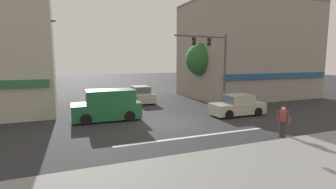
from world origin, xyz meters
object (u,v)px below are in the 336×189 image
(traffic_light_mast, at_px, (216,59))
(pedestrian_foreground_with_bag, at_px, (284,120))
(van_crossing_rightbound, at_px, (108,106))
(utility_pole_far_right, at_px, (212,62))
(sedan_crossing_leftbound, at_px, (237,106))
(street_tree, at_px, (202,60))
(sedan_parked_curbside, at_px, (141,95))
(utility_pole_near_left, at_px, (47,66))

(traffic_light_mast, bearing_deg, pedestrian_foreground_with_bag, -95.32)
(van_crossing_rightbound, bearing_deg, utility_pole_far_right, 28.38)
(van_crossing_rightbound, bearing_deg, sedan_crossing_leftbound, -12.85)
(utility_pole_far_right, height_order, sedan_crossing_leftbound, utility_pole_far_right)
(street_tree, bearing_deg, sedan_parked_curbside, 168.45)
(traffic_light_mast, distance_m, van_crossing_rightbound, 9.35)
(street_tree, bearing_deg, van_crossing_rightbound, -153.15)
(utility_pole_near_left, xyz_separation_m, sedan_crossing_leftbound, (13.02, -4.01, -3.03))
(street_tree, bearing_deg, utility_pole_near_left, -166.59)
(utility_pole_near_left, distance_m, utility_pole_far_right, 17.03)
(utility_pole_near_left, height_order, sedan_crossing_leftbound, utility_pole_near_left)
(street_tree, bearing_deg, utility_pole_far_right, 35.05)
(utility_pole_near_left, relative_size, van_crossing_rightbound, 1.54)
(pedestrian_foreground_with_bag, bearing_deg, van_crossing_rightbound, 136.30)
(pedestrian_foreground_with_bag, bearing_deg, sedan_parked_curbside, 104.78)
(van_crossing_rightbound, bearing_deg, pedestrian_foreground_with_bag, -43.70)
(sedan_crossing_leftbound, distance_m, sedan_parked_curbside, 9.95)
(sedan_crossing_leftbound, bearing_deg, van_crossing_rightbound, 167.15)
(sedan_crossing_leftbound, bearing_deg, street_tree, 81.50)
(street_tree, relative_size, van_crossing_rightbound, 1.25)
(sedan_parked_curbside, height_order, pedestrian_foreground_with_bag, pedestrian_foreground_with_bag)
(utility_pole_near_left, distance_m, traffic_light_mast, 12.65)
(traffic_light_mast, height_order, pedestrian_foreground_with_bag, traffic_light_mast)
(utility_pole_far_right, xyz_separation_m, pedestrian_foreground_with_bag, (-4.51, -14.49, -2.99))
(street_tree, bearing_deg, sedan_crossing_leftbound, -98.50)
(sedan_parked_curbside, bearing_deg, utility_pole_far_right, 2.02)
(van_crossing_rightbound, relative_size, sedan_parked_curbside, 1.13)
(van_crossing_rightbound, xyz_separation_m, pedestrian_foreground_with_bag, (8.06, -7.70, -0.05))
(utility_pole_far_right, relative_size, pedestrian_foreground_with_bag, 4.54)
(sedan_crossing_leftbound, bearing_deg, utility_pole_near_left, 162.88)
(sedan_crossing_leftbound, xyz_separation_m, pedestrian_foreground_with_bag, (-1.23, -5.58, 0.24))
(traffic_light_mast, xyz_separation_m, van_crossing_rightbound, (-8.80, -0.24, -3.17))
(traffic_light_mast, relative_size, sedan_crossing_leftbound, 1.50)
(utility_pole_near_left, distance_m, van_crossing_rightbound, 5.00)
(utility_pole_far_right, relative_size, sedan_parked_curbside, 1.84)
(utility_pole_far_right, bearing_deg, sedan_parked_curbside, -177.98)
(sedan_crossing_leftbound, bearing_deg, utility_pole_far_right, 69.74)
(sedan_parked_curbside, bearing_deg, utility_pole_near_left, -150.19)
(sedan_crossing_leftbound, bearing_deg, pedestrian_foreground_with_bag, -102.39)
(traffic_light_mast, xyz_separation_m, sedan_crossing_leftbound, (0.49, -2.36, -3.46))
(pedestrian_foreground_with_bag, bearing_deg, utility_pole_near_left, 140.88)
(traffic_light_mast, distance_m, sedan_crossing_leftbound, 4.22)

